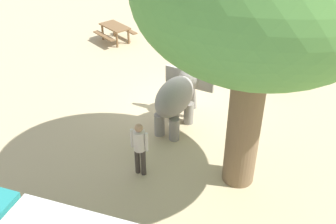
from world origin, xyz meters
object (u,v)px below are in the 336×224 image
at_px(elephant, 178,95).
at_px(wooden_bench, 281,74).
at_px(picnic_table_near, 115,30).
at_px(person_handler, 140,145).

distance_m(elephant, wooden_bench, 4.74).
bearing_deg(picnic_table_near, person_handler, 150.32).
relative_size(elephant, wooden_bench, 1.78).
distance_m(person_handler, picnic_table_near, 9.39).
bearing_deg(elephant, wooden_bench, -28.40).
xyz_separation_m(person_handler, wooden_bench, (-3.17, -6.27, -0.48)).
bearing_deg(picnic_table_near, wooden_bench, -162.76).
bearing_deg(person_handler, elephant, -0.41).
xyz_separation_m(elephant, person_handler, (0.27, 2.58, -0.16)).
xyz_separation_m(elephant, wooden_bench, (-2.90, -3.69, -0.64)).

